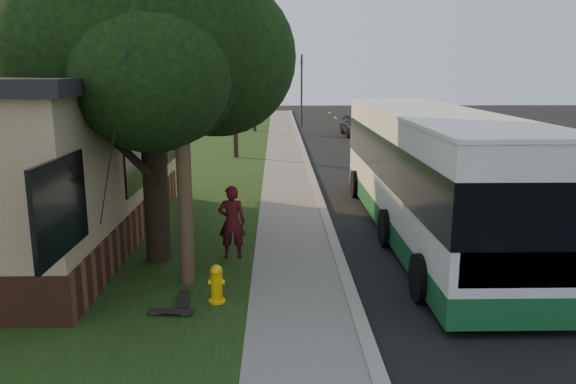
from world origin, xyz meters
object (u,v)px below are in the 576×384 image
(bare_tree_near, at_px, (235,115))
(traffic_signal, at_px, (302,85))
(utility_pole, at_px, (179,57))
(skateboarder, at_px, (232,222))
(fire_hydrant, at_px, (217,284))
(transit_bus, at_px, (429,169))
(dumpster, at_px, (34,185))
(distant_car, at_px, (357,124))
(bare_tree_far, at_px, (254,104))
(skateboard_main, at_px, (184,299))
(leafy_tree, at_px, (151,33))
(skateboard_spare, at_px, (171,312))

(bare_tree_near, height_order, traffic_signal, traffic_signal)
(utility_pole, distance_m, skateboarder, 4.10)
(fire_hydrant, height_order, transit_bus, transit_bus)
(dumpster, xyz_separation_m, distant_car, (13.48, 19.49, 0.12))
(transit_bus, bearing_deg, distant_car, 86.61)
(bare_tree_near, relative_size, bare_tree_far, 1.07)
(skateboard_main, bearing_deg, utility_pole, 94.33)
(bare_tree_far, relative_size, dumpster, 2.75)
(skateboard_main, height_order, dumpster, dumpster)
(transit_bus, height_order, dumpster, transit_bus)
(utility_pole, height_order, dumpster, utility_pole)
(utility_pole, distance_m, leafy_tree, 1.94)
(skateboarder, relative_size, skateboard_spare, 2.04)
(fire_hydrant, distance_m, traffic_signal, 34.25)
(fire_hydrant, relative_size, skateboard_spare, 0.87)
(skateboard_main, bearing_deg, leafy_tree, 109.58)
(leafy_tree, xyz_separation_m, distant_car, (8.15, 25.18, -4.40))
(skateboarder, bearing_deg, leafy_tree, -3.05)
(bare_tree_far, distance_m, skateboard_main, 30.06)
(leafy_tree, height_order, dumpster, leafy_tree)
(bare_tree_far, xyz_separation_m, transit_bus, (5.61, -25.37, -0.22))
(transit_bus, bearing_deg, utility_pole, -148.39)
(leafy_tree, bearing_deg, skateboard_main, -70.42)
(leafy_tree, height_order, bare_tree_near, leafy_tree)
(bare_tree_far, relative_size, skateboard_spare, 4.75)
(leafy_tree, height_order, bare_tree_far, leafy_tree)
(traffic_signal, distance_m, skateboarder, 31.64)
(dumpster, bearing_deg, bare_tree_far, 73.30)
(skateboarder, distance_m, skateboard_spare, 3.35)
(fire_hydrant, height_order, skateboard_main, fire_hydrant)
(fire_hydrant, bearing_deg, distant_car, 76.70)
(utility_pole, height_order, bare_tree_far, utility_pole)
(fire_hydrant, xyz_separation_m, bare_tree_near, (-0.90, 18.00, 1.72))
(distant_car, bearing_deg, leafy_tree, -110.96)
(bare_tree_far, xyz_separation_m, skateboard_spare, (-0.37, -30.55, -1.88))
(skateboard_spare, bearing_deg, bare_tree_near, 90.40)
(transit_bus, bearing_deg, dumpster, 162.97)
(skateboard_main, height_order, skateboard_spare, same)
(traffic_signal, distance_m, dumpster, 27.66)
(fire_hydrant, relative_size, skateboard_main, 0.87)
(skateboard_spare, relative_size, distant_car, 0.19)
(leafy_tree, distance_m, distant_car, 26.83)
(leafy_tree, height_order, transit_bus, leafy_tree)
(fire_hydrant, height_order, dumpster, dumpster)
(bare_tree_far, bearing_deg, distant_car, -17.31)
(traffic_signal, bearing_deg, dumpster, -111.29)
(skateboarder, bearing_deg, dumpster, -40.27)
(utility_pole, relative_size, skateboarder, 5.25)
(leafy_tree, bearing_deg, skateboard_spare, -75.93)
(traffic_signal, relative_size, skateboard_main, 6.44)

